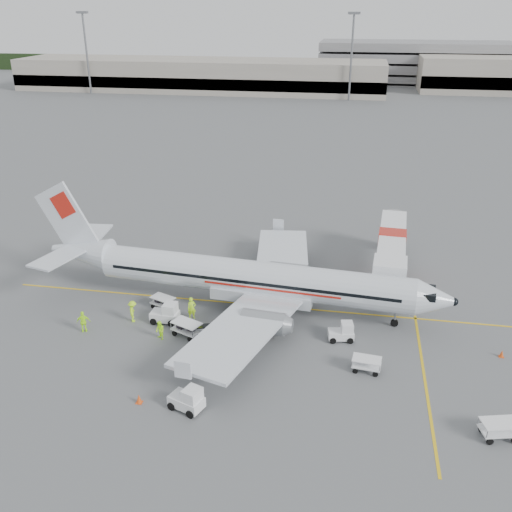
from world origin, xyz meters
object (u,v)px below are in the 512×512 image
Objects in this scene: aircraft at (253,256)px; tug_aft at (165,313)px; jet_bridge at (391,253)px; belt_loader at (215,327)px; tug_mid at (186,398)px; tug_fore at (341,331)px.

aircraft is 15.65× the size of tug_aft.
belt_loader is (-13.83, -14.65, -1.01)m from jet_bridge.
tug_mid is (-1.84, -14.09, -4.04)m from aircraft.
tug_aft is at bearing 136.47° from tug_mid.
tug_fore is 0.87× the size of tug_aft.
belt_loader reaches higher than tug_aft.
belt_loader is at bearing -21.65° from tug_aft.
tug_mid is at bearing -142.96° from tug_fore.
tug_aft reaches higher than tug_mid.
jet_bridge is 22.52m from tug_aft.
tug_fore is at bearing 0.89° from tug_aft.
aircraft is at bearing 30.30° from tug_aft.
tug_mid is at bearing -92.44° from aircraft.
aircraft reaches higher than tug_fore.
belt_loader is at bearing -129.42° from jet_bridge.
jet_bridge is 26.78m from tug_mid.
aircraft reaches higher than jet_bridge.
tug_fore is at bearing -103.97° from jet_bridge.
aircraft is at bearing 143.39° from tug_fore.
aircraft is at bearing 93.46° from belt_loader.
jet_bridge is 7.63× the size of tug_mid.
tug_mid is at bearing -66.65° from belt_loader.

